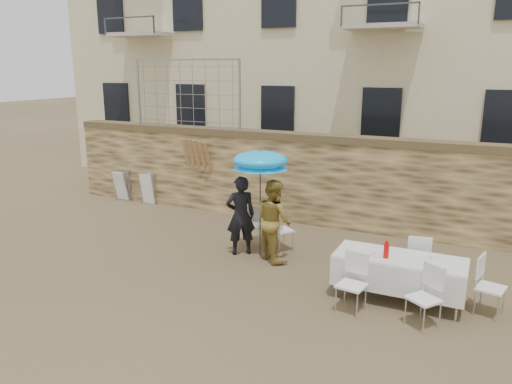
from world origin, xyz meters
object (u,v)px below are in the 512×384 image
at_px(table_chair_front_left, 351,284).
at_px(chair_stack_right, 151,187).
at_px(man_suit, 241,216).
at_px(chair_stack_left, 126,184).
at_px(banquet_table, 400,259).
at_px(couple_chair_left, 252,224).
at_px(umbrella, 260,163).
at_px(table_chair_side, 491,286).
at_px(table_chair_back, 418,259).
at_px(soda_bottle, 386,250).
at_px(table_chair_front_right, 424,297).
at_px(woman_dress, 274,220).
at_px(couple_chair_right, 282,229).

height_order(table_chair_front_left, chair_stack_right, table_chair_front_left).
relative_size(man_suit, chair_stack_left, 1.81).
bearing_deg(banquet_table, table_chair_front_left, -128.66).
bearing_deg(couple_chair_left, chair_stack_right, -38.56).
xyz_separation_m(umbrella, table_chair_side, (4.36, -0.77, -1.47)).
height_order(chair_stack_left, chair_stack_right, same).
bearing_deg(table_chair_back, couple_chair_left, -17.68).
relative_size(soda_bottle, table_chair_front_right, 0.27).
height_order(man_suit, woman_dress, man_suit).
bearing_deg(table_chair_front_left, woman_dress, 151.57).
bearing_deg(umbrella, table_chair_side, -10.08).
bearing_deg(table_chair_front_right, banquet_table, 158.67).
relative_size(couple_chair_left, couple_chair_right, 1.00).
relative_size(table_chair_back, chair_stack_right, 1.04).
xyz_separation_m(table_chair_front_left, chair_stack_left, (-7.83, 3.98, -0.02)).
distance_m(couple_chair_right, table_chair_back, 2.91).
distance_m(man_suit, couple_chair_right, 0.96).
bearing_deg(couple_chair_right, table_chair_front_right, -177.30).
relative_size(couple_chair_left, banquet_table, 0.46).
height_order(couple_chair_right, table_chair_back, same).
bearing_deg(table_chair_side, table_chair_front_right, 146.79).
xyz_separation_m(umbrella, table_chair_front_left, (2.36, -1.62, -1.47)).
height_order(umbrella, couple_chair_left, umbrella).
distance_m(umbrella, table_chair_front_left, 3.22).
bearing_deg(couple_chair_right, couple_chair_left, 35.99).
distance_m(soda_bottle, table_chair_front_left, 0.84).
relative_size(woman_dress, table_chair_front_left, 1.74).
bearing_deg(chair_stack_right, table_chair_front_left, -29.87).
bearing_deg(man_suit, chair_stack_left, -64.15).
bearing_deg(woman_dress, table_chair_front_left, 178.71).
height_order(banquet_table, soda_bottle, soda_bottle).
bearing_deg(woman_dress, couple_chair_right, -48.90).
relative_size(umbrella, couple_chair_right, 2.15).
bearing_deg(chair_stack_left, table_chair_back, -15.72).
bearing_deg(chair_stack_right, couple_chair_left, -24.55).
bearing_deg(couple_chair_right, umbrella, 92.30).
bearing_deg(chair_stack_left, couple_chair_right, -18.26).
bearing_deg(table_chair_back, soda_bottle, 57.88).
relative_size(banquet_table, chair_stack_left, 2.28).
relative_size(woman_dress, table_chair_back, 1.74).
relative_size(man_suit, soda_bottle, 6.42).
bearing_deg(couple_chair_left, table_chair_side, 151.55).
bearing_deg(chair_stack_left, table_chair_front_right, -24.02).
bearing_deg(table_chair_front_left, umbrella, 154.21).
height_order(couple_chair_right, table_chair_side, same).
xyz_separation_m(man_suit, banquet_table, (3.36, -0.77, -0.10)).
height_order(umbrella, chair_stack_left, umbrella).
height_order(banquet_table, table_chair_side, table_chair_side).
relative_size(woman_dress, soda_bottle, 6.41).
bearing_deg(soda_bottle, table_chair_front_right, -40.60).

